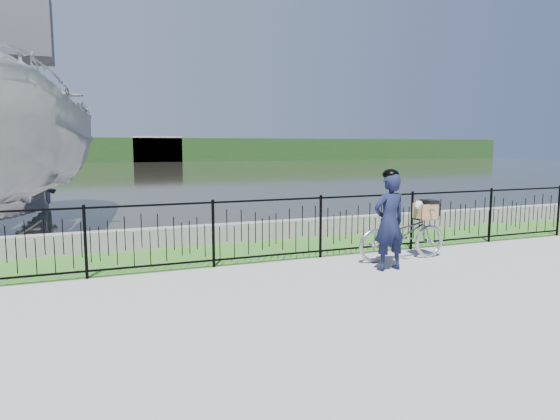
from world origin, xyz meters
name	(u,v)px	position (x,y,z in m)	size (l,w,h in m)	color
ground	(308,286)	(0.00, 0.00, 0.00)	(120.00, 120.00, 0.00)	gray
grass_strip	(251,251)	(0.00, 2.60, 0.00)	(60.00, 2.00, 0.01)	#316A21
water	(124,173)	(0.00, 33.00, 0.00)	(120.00, 120.00, 0.00)	black
quay_wall	(236,233)	(0.00, 3.60, 0.20)	(60.00, 0.30, 0.40)	gray
fence	(269,230)	(0.00, 1.60, 0.58)	(14.00, 0.06, 1.15)	black
far_treeline	(106,150)	(0.00, 60.00, 1.50)	(120.00, 6.00, 3.00)	#1F4018
far_building_right	(156,149)	(6.00, 58.50, 1.60)	(6.00, 3.00, 3.20)	gray
bicycle_rig	(403,234)	(2.29, 0.89, 0.48)	(1.76, 0.62, 1.08)	#A1A6AC
cyclist	(389,220)	(1.64, 0.36, 0.83)	(0.60, 0.41, 1.66)	#121633
boat_near	(9,145)	(-4.61, 7.40, 2.05)	(5.23, 10.52, 5.69)	#AEADAE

